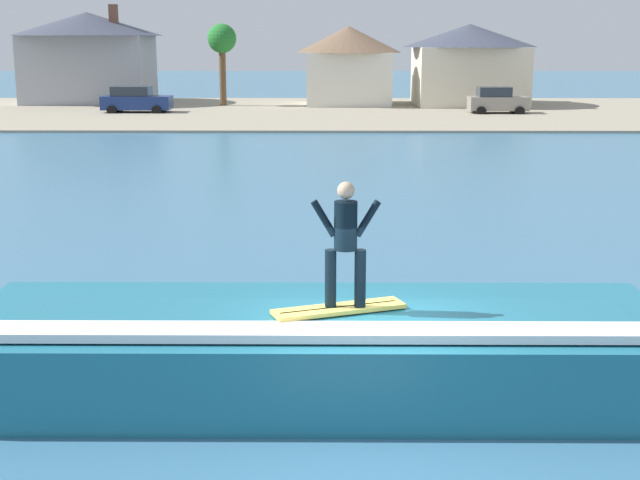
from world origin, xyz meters
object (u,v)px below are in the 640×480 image
surfer (346,238)px  tree_tall_bare (222,42)px  house_small_cottage (349,62)px  wave_crest (319,350)px  surfboard (339,309)px  house_with_chimney (88,51)px  car_far_shore (497,101)px  house_gabled_white (469,61)px  car_near_shore (136,100)px

surfer → tree_tall_bare: (-7.90, 54.73, 2.36)m
house_small_cottage → tree_tall_bare: size_ratio=1.29×
surfer → tree_tall_bare: tree_tall_bare is taller
wave_crest → surfboard: 0.83m
tree_tall_bare → house_with_chimney: bearing=164.4°
car_far_shore → tree_tall_bare: size_ratio=0.64×
house_gabled_white → tree_tall_bare: 18.31m
house_with_chimney → tree_tall_bare: bearing=-15.6°
house_small_cottage → wave_crest: bearing=-91.8°
surfer → house_small_cottage: 55.98m
car_far_shore → surfboard: bearing=-103.0°
surfer → car_near_shore: bearing=105.1°
surfboard → surfer: surfer is taller
wave_crest → car_near_shore: size_ratio=2.20×
house_with_chimney → house_small_cottage: bearing=-5.0°
tree_tall_bare → wave_crest: bearing=-82.1°
wave_crest → house_gabled_white: bearing=79.1°
car_near_shore → car_far_shore: 24.17m
car_far_shore → house_small_cottage: 12.68m
wave_crest → tree_tall_bare: 55.11m
surfboard → house_gabled_white: (10.40, 55.95, 1.98)m
surfboard → car_far_shore: (11.14, 48.11, -0.39)m
surfer → wave_crest: bearing=142.1°
house_with_chimney → house_small_cottage: 19.94m
surfboard → surfer: bearing=7.2°
surfboard → house_with_chimney: (-18.39, 57.70, 2.70)m
wave_crest → car_far_shore: size_ratio=2.60×
surfer → house_gabled_white: 56.89m
car_near_shore → house_small_cottage: house_small_cottage is taller
wave_crest → house_small_cottage: 55.76m
surfer → house_gabled_white: bearing=79.6°
car_far_shore → house_with_chimney: (-29.53, 9.59, 3.08)m
surfer → tree_tall_bare: 55.35m
wave_crest → tree_tall_bare: (-7.53, 54.44, 4.09)m
surfer → house_with_chimney: size_ratio=0.15×
wave_crest → house_with_chimney: (-18.10, 57.40, 3.41)m
surfboard → car_near_shore: car_near_shore is taller
house_gabled_white → house_small_cottage: size_ratio=1.27×
car_far_shore → house_small_cottage: (-9.69, 7.85, 2.30)m
wave_crest → surfboard: size_ratio=5.25×
car_far_shore → house_gabled_white: house_gabled_white is taller
house_gabled_white → tree_tall_bare: bearing=-176.2°
wave_crest → car_far_shore: (11.43, 47.81, 0.33)m
wave_crest → car_near_shore: bearing=104.7°
house_with_chimney → house_small_cottage: size_ratio=1.46×
car_near_shore → wave_crest: bearing=-75.3°
house_with_chimney → house_gabled_white: 28.85m
surfer → car_far_shore: (11.06, 48.10, -1.40)m
car_far_shore → house_small_cottage: size_ratio=0.50×
surfer → house_small_cottage: size_ratio=0.23×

